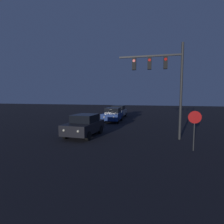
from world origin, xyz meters
TOP-DOWN VIEW (x-y plane):
  - car_near at (-2.19, 14.25)m, footprint 2.19×4.16m
  - car_mid at (-1.82, 22.21)m, footprint 2.14×4.14m
  - car_far at (-2.13, 26.86)m, footprint 2.10×4.12m
  - traffic_signal_mast at (3.75, 14.90)m, footprint 4.59×0.30m
  - stop_sign at (5.42, 12.26)m, footprint 0.71×0.07m

SIDE VIEW (x-z plane):
  - car_near at x=-2.19m, z-range 0.02..1.71m
  - car_mid at x=-1.82m, z-range 0.02..1.71m
  - car_far at x=-2.13m, z-range 0.02..1.71m
  - stop_sign at x=5.42m, z-range 0.46..2.78m
  - traffic_signal_mast at x=3.75m, z-range 1.24..8.12m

